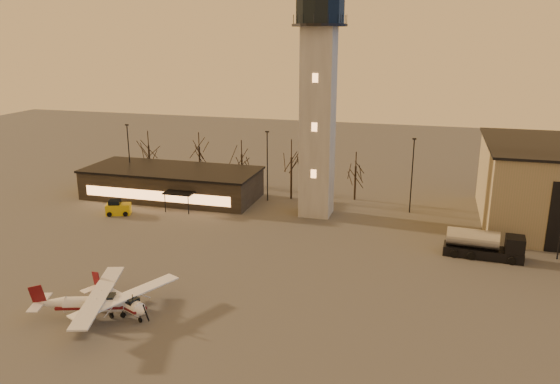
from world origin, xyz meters
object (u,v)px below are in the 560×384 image
(cessna_front, at_px, (125,304))
(fuel_truck, at_px, (483,247))
(cessna_rear, at_px, (95,307))
(service_cart, at_px, (118,209))
(control_tower, at_px, (318,90))
(terminal, at_px, (172,183))

(cessna_front, bearing_deg, fuel_truck, 59.56)
(cessna_front, height_order, fuel_truck, fuel_truck)
(cessna_front, distance_m, cessna_rear, 2.42)
(fuel_truck, distance_m, service_cart, 45.69)
(control_tower, height_order, cessna_rear, control_tower)
(cessna_rear, relative_size, service_cart, 3.22)
(cessna_front, distance_m, service_cart, 28.35)
(terminal, xyz_separation_m, cessna_front, (12.10, -33.18, -1.19))
(cessna_front, relative_size, cessna_rear, 0.87)
(service_cart, bearing_deg, cessna_rear, -82.29)
(control_tower, distance_m, service_cart, 30.63)
(terminal, height_order, service_cart, terminal)
(terminal, relative_size, service_cart, 7.26)
(terminal, height_order, cessna_rear, terminal)
(control_tower, xyz_separation_m, cessna_front, (-9.89, -31.20, -15.36))
(terminal, height_order, fuel_truck, terminal)
(terminal, bearing_deg, control_tower, -5.15)
(cessna_front, xyz_separation_m, fuel_truck, (30.22, 21.62, 0.23))
(cessna_front, xyz_separation_m, service_cart, (-15.42, 23.79, -0.21))
(fuel_truck, bearing_deg, cessna_rear, -140.85)
(terminal, bearing_deg, service_cart, -109.45)
(service_cart, bearing_deg, fuel_truck, -23.07)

